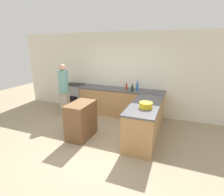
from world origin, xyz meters
name	(u,v)px	position (x,y,z in m)	size (l,w,h in m)	color
ground_plane	(93,144)	(0.00, 0.00, 0.00)	(14.00, 14.00, 0.00)	tan
wall_back	(124,74)	(0.00, 2.31, 1.35)	(8.00, 0.06, 2.70)	silver
counter_back	(120,102)	(0.00, 1.98, 0.46)	(2.80, 0.63, 0.92)	tan
counter_peninsula	(145,121)	(1.05, 0.76, 0.46)	(0.69, 1.87, 0.92)	tan
range_oven	(75,97)	(-1.78, 1.98, 0.46)	(0.75, 0.61, 0.93)	#99999E
island_table	(81,120)	(-0.46, 0.24, 0.45)	(0.50, 0.82, 0.91)	brown
mixing_bowl	(146,105)	(1.11, 0.45, 0.98)	(0.29, 0.29, 0.13)	yellow
water_bottle_blue	(137,87)	(0.55, 1.96, 1.04)	(0.07, 0.07, 0.31)	#386BB7
wine_bottle_dark	(132,88)	(0.44, 1.80, 1.01)	(0.07, 0.07, 0.23)	black
hot_sauce_bottle	(126,87)	(0.23, 1.87, 1.02)	(0.06, 0.06, 0.25)	red
person_by_range	(64,89)	(-1.66, 1.23, 0.95)	(0.31, 0.31, 1.73)	#ADA38E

